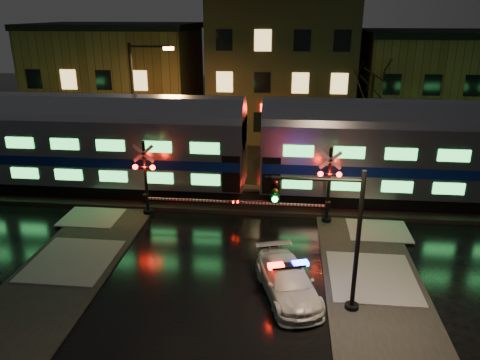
{
  "coord_description": "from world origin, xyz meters",
  "views": [
    {
      "loc": [
        2.84,
        -20.34,
        10.53
      ],
      "look_at": [
        0.39,
        2.5,
        2.2
      ],
      "focal_mm": 35.0,
      "sensor_mm": 36.0,
      "label": 1
    }
  ],
  "objects_px": {
    "crossing_signal_left": "(152,186)",
    "streetlight": "(138,102)",
    "police_car": "(288,281)",
    "traffic_light": "(333,239)",
    "crossing_signal_right": "(321,193)"
  },
  "relations": [
    {
      "from": "crossing_signal_left",
      "to": "streetlight",
      "type": "xyz_separation_m",
      "value": [
        -2.67,
        6.69,
        3.26
      ]
    },
    {
      "from": "police_car",
      "to": "traffic_light",
      "type": "height_order",
      "value": "traffic_light"
    },
    {
      "from": "police_car",
      "to": "streetlight",
      "type": "distance_m",
      "value": 17.35
    },
    {
      "from": "crossing_signal_right",
      "to": "crossing_signal_left",
      "type": "relative_size",
      "value": 0.99
    },
    {
      "from": "crossing_signal_left",
      "to": "streetlight",
      "type": "height_order",
      "value": "streetlight"
    },
    {
      "from": "streetlight",
      "to": "crossing_signal_right",
      "type": "bearing_deg",
      "value": -30.04
    },
    {
      "from": "traffic_light",
      "to": "crossing_signal_right",
      "type": "bearing_deg",
      "value": 85.88
    },
    {
      "from": "crossing_signal_left",
      "to": "streetlight",
      "type": "relative_size",
      "value": 0.68
    },
    {
      "from": "crossing_signal_right",
      "to": "traffic_light",
      "type": "xyz_separation_m",
      "value": [
        -0.08,
        -7.6,
        1.23
      ]
    },
    {
      "from": "police_car",
      "to": "streetlight",
      "type": "relative_size",
      "value": 0.56
    },
    {
      "from": "crossing_signal_right",
      "to": "streetlight",
      "type": "bearing_deg",
      "value": 149.96
    },
    {
      "from": "crossing_signal_right",
      "to": "traffic_light",
      "type": "height_order",
      "value": "traffic_light"
    },
    {
      "from": "police_car",
      "to": "streetlight",
      "type": "xyz_separation_m",
      "value": [
        -9.96,
        13.52,
        4.34
      ]
    },
    {
      "from": "crossing_signal_right",
      "to": "traffic_light",
      "type": "distance_m",
      "value": 7.7
    },
    {
      "from": "crossing_signal_left",
      "to": "crossing_signal_right",
      "type": "bearing_deg",
      "value": -0.01
    }
  ]
}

